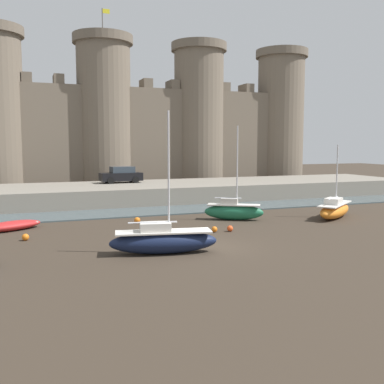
% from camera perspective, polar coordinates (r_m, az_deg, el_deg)
% --- Properties ---
extents(ground_plane, '(160.00, 160.00, 0.00)m').
position_cam_1_polar(ground_plane, '(24.11, 2.25, -7.02)').
color(ground_plane, '#382D23').
extents(water_channel, '(80.00, 4.50, 0.10)m').
position_cam_1_polar(water_channel, '(36.36, -5.85, -2.48)').
color(water_channel, '#47565B').
rests_on(water_channel, ground).
extents(quay_road, '(59.63, 10.00, 1.61)m').
position_cam_1_polar(quay_road, '(43.26, -8.33, -0.12)').
color(quay_road, gray).
rests_on(quay_road, ground).
extents(castle, '(54.53, 6.90, 20.89)m').
position_cam_1_polar(castle, '(54.21, -11.06, 8.83)').
color(castle, '#706354').
rests_on(castle, ground).
extents(sailboat_midflat_right, '(4.25, 3.13, 6.76)m').
position_cam_1_polar(sailboat_midflat_right, '(32.58, 5.29, -2.37)').
color(sailboat_midflat_right, '#1E6B47').
rests_on(sailboat_midflat_right, ground).
extents(sailboat_foreground_left, '(5.20, 4.42, 5.41)m').
position_cam_1_polar(sailboat_foreground_left, '(35.02, 17.66, -2.12)').
color(sailboat_foreground_left, orange).
rests_on(sailboat_foreground_left, ground).
extents(sailboat_foreground_centre, '(5.61, 2.44, 7.11)m').
position_cam_1_polar(sailboat_foreground_centre, '(22.68, -3.69, -6.14)').
color(sailboat_foreground_centre, '#141E3D').
rests_on(sailboat_foreground_centre, ground).
extents(rowboat_midflat_centre, '(4.09, 2.90, 0.61)m').
position_cam_1_polar(rowboat_midflat_centre, '(30.77, -21.97, -3.98)').
color(rowboat_midflat_centre, red).
rests_on(rowboat_midflat_centre, ground).
extents(mooring_buoy_off_centre, '(0.43, 0.43, 0.43)m').
position_cam_1_polar(mooring_buoy_off_centre, '(31.34, -6.97, -3.59)').
color(mooring_buoy_off_centre, orange).
rests_on(mooring_buoy_off_centre, ground).
extents(mooring_buoy_near_shore, '(0.37, 0.37, 0.37)m').
position_cam_1_polar(mooring_buoy_near_shore, '(28.10, 2.87, -4.75)').
color(mooring_buoy_near_shore, orange).
rests_on(mooring_buoy_near_shore, ground).
extents(mooring_buoy_mid_mud, '(0.40, 0.40, 0.40)m').
position_cam_1_polar(mooring_buoy_mid_mud, '(27.36, -20.39, -5.40)').
color(mooring_buoy_mid_mud, orange).
rests_on(mooring_buoy_mid_mud, ground).
extents(mooring_buoy_near_channel, '(0.38, 0.38, 0.38)m').
position_cam_1_polar(mooring_buoy_near_channel, '(28.37, 4.85, -4.64)').
color(mooring_buoy_near_channel, '#E04C1E').
rests_on(mooring_buoy_near_channel, ground).
extents(car_quay_centre_east, '(4.21, 2.10, 1.62)m').
position_cam_1_polar(car_quay_centre_east, '(45.20, -8.97, 2.15)').
color(car_quay_centre_east, black).
rests_on(car_quay_centre_east, quay_road).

